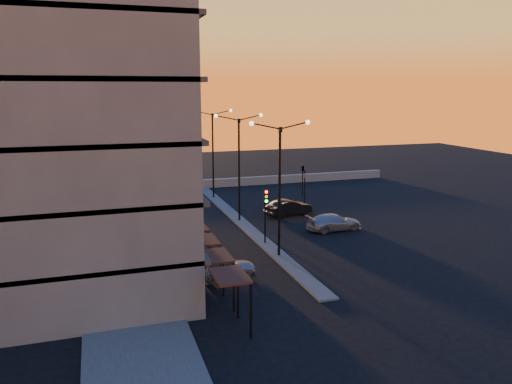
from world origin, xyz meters
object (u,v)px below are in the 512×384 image
object	(u,v)px
streetlamp_mid	(239,159)
car_wagon	(334,222)
traffic_light_main	(266,207)
car_hatchback	(222,267)
car_sedan	(289,208)

from	to	relation	value
streetlamp_mid	car_wagon	distance (m)	9.79
traffic_light_main	car_hatchback	world-z (taller)	traffic_light_main
car_hatchback	car_sedan	xyz separation A→B (m)	(9.76, 13.38, 0.03)
streetlamp_mid	car_wagon	bearing A→B (deg)	-37.46
streetlamp_mid	car_wagon	world-z (taller)	streetlamp_mid
car_sedan	car_wagon	distance (m)	6.02
traffic_light_main	car_wagon	xyz separation A→B (m)	(6.73, 1.97, -2.21)
streetlamp_mid	traffic_light_main	bearing A→B (deg)	-90.00
car_sedan	car_wagon	bearing A→B (deg)	-176.69
car_hatchback	streetlamp_mid	bearing A→B (deg)	-24.96
car_wagon	car_sedan	bearing A→B (deg)	14.81
traffic_light_main	car_sedan	xyz separation A→B (m)	(4.94, 7.72, -2.14)
car_hatchback	car_sedan	bearing A→B (deg)	-40.42
streetlamp_mid	car_wagon	size ratio (longest dim) A/B	2.03
car_hatchback	car_wagon	bearing A→B (deg)	-60.84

